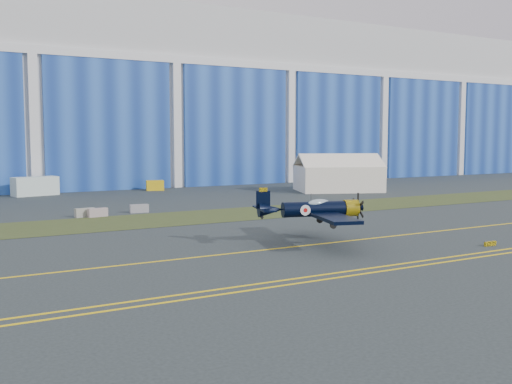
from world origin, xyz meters
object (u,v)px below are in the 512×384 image
shipping_container (35,186)px  tent (338,172)px  tug (155,185)px  warbird (314,209)px

shipping_container → tent: bearing=-32.9°
tent → tug: bearing=169.7°
tug → shipping_container: bearing=-165.8°
warbird → shipping_container: 51.93m
shipping_container → tug: size_ratio=2.31×
warbird → tug: (5.56, 50.07, -1.87)m
tent → tug: 28.14m
warbird → tent: (29.43, 35.32, 0.22)m
shipping_container → tug: shipping_container is taller
tent → warbird: bearing=-108.3°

